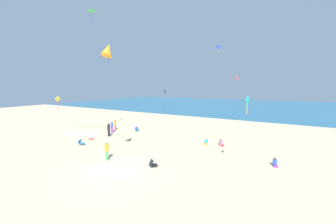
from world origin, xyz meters
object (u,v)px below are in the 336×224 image
at_px(beach_chair_far_right, 153,164).
at_px(kite_red, 236,77).
at_px(kite_green, 92,10).
at_px(kite_teal, 247,101).
at_px(kite_black, 165,91).
at_px(person_4, 206,142).
at_px(person_5, 275,163).
at_px(person_0, 112,126).
at_px(person_2, 107,149).
at_px(person_1, 109,129).
at_px(person_6, 115,124).
at_px(kite_blue, 218,47).
at_px(kite_yellow, 58,100).
at_px(kite_orange, 108,50).
at_px(beach_chair_far_left, 81,142).
at_px(person_3, 221,143).
at_px(cooler_box, 91,138).
at_px(beach_chair_mid_beach, 137,129).

distance_m(beach_chair_far_right, kite_red, 25.54).
relative_size(kite_green, kite_teal, 1.39).
bearing_deg(kite_green, kite_black, 99.35).
bearing_deg(person_4, person_5, 64.49).
xyz_separation_m(person_0, person_2, (7.02, -7.54, -0.02)).
bearing_deg(kite_red, person_1, -122.04).
bearing_deg(person_6, kite_blue, 10.35).
height_order(person_5, kite_red, kite_red).
bearing_deg(kite_yellow, kite_teal, 13.15).
xyz_separation_m(person_1, kite_orange, (7.54, -6.90, 8.04)).
bearing_deg(person_0, person_1, 5.71).
distance_m(person_4, kite_red, 18.03).
height_order(kite_green, kite_red, kite_green).
bearing_deg(kite_blue, kite_green, -125.69).
distance_m(person_1, kite_orange, 13.00).
relative_size(beach_chair_far_left, person_3, 1.03).
height_order(beach_chair_far_left, person_6, person_6).
bearing_deg(kite_green, beach_chair_far_right, -19.85).
xyz_separation_m(cooler_box, kite_green, (0.26, 0.84, 14.91)).
bearing_deg(kite_green, person_6, 106.81).
height_order(person_0, person_1, person_1).
height_order(person_2, person_4, person_2).
relative_size(person_1, person_6, 1.10).
distance_m(beach_chair_far_right, person_4, 8.19).
bearing_deg(person_2, person_0, 68.63).
xyz_separation_m(person_1, person_6, (-1.83, 2.99, -0.10)).
bearing_deg(person_1, kite_teal, 76.81).
height_order(cooler_box, person_4, person_4).
relative_size(person_5, kite_black, 0.52).
bearing_deg(person_0, person_3, 68.06).
distance_m(person_0, person_3, 14.73).
distance_m(person_6, kite_black, 19.46).
xyz_separation_m(person_2, person_3, (7.62, 9.06, -0.68)).
xyz_separation_m(beach_chair_far_right, person_5, (8.56, 4.97, 0.01)).
xyz_separation_m(person_4, kite_green, (-12.58, -4.10, 14.76)).
xyz_separation_m(person_0, kite_blue, (11.19, 11.96, 11.50)).
xyz_separation_m(beach_chair_far_right, person_0, (-11.28, 6.77, 0.73)).
bearing_deg(kite_black, person_6, -82.40).
bearing_deg(person_0, kite_orange, 17.46).
height_order(person_1, kite_blue, kite_blue).
xyz_separation_m(beach_chair_far_left, kite_blue, (10.01, 17.74, 12.20)).
xyz_separation_m(person_0, kite_teal, (17.83, -4.58, 4.41)).
distance_m(person_1, person_5, 18.79).
relative_size(beach_chair_far_left, person_0, 0.46).
bearing_deg(beach_chair_far_left, person_5, -8.17).
distance_m(beach_chair_mid_beach, kite_blue, 17.78).
relative_size(person_4, kite_orange, 0.40).
bearing_deg(person_0, kite_red, 115.49).
bearing_deg(kite_blue, person_6, -138.50).
xyz_separation_m(person_2, kite_black, (-10.29, 27.74, 4.29)).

